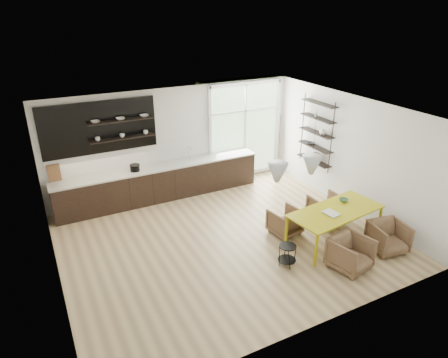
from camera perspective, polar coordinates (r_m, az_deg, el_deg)
room at (r=9.55m, az=0.34°, el=2.83°), size 7.02×6.01×2.91m
kitchen_run at (r=10.80m, az=-9.61°, el=0.12°), size 5.54×0.69×2.75m
right_shelving at (r=11.04m, az=13.13°, el=6.19°), size 0.26×1.22×1.90m
dining_table at (r=9.02m, az=15.67°, el=-4.62°), size 2.24×1.22×0.78m
armchair_back_left at (r=9.31m, az=8.69°, el=-6.00°), size 0.73×0.74×0.60m
armchair_back_right at (r=9.96m, az=14.40°, el=-4.17°), size 0.72×0.74×0.67m
armchair_front_left at (r=8.43m, az=17.61°, el=-10.13°), size 0.87×0.88×0.68m
armchair_front_right at (r=9.26m, az=22.40°, el=-7.69°), size 0.81×0.83×0.65m
wire_stool at (r=8.25m, az=9.04°, el=-10.35°), size 0.36×0.36×0.46m
table_book at (r=8.73m, az=14.49°, el=-4.99°), size 0.29×0.36×0.03m
table_bowl at (r=9.42m, az=16.72°, el=-2.90°), size 0.22×0.22×0.06m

